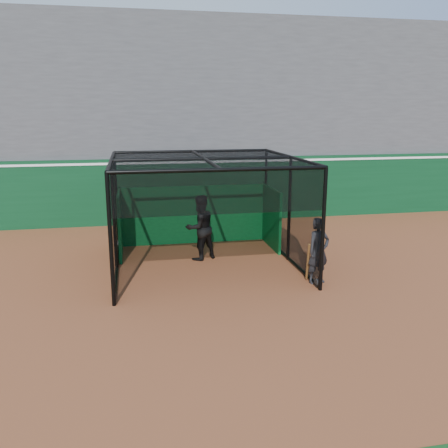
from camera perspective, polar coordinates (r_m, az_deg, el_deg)
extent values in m
plane|color=brown|center=(10.76, 0.14, -9.82)|extent=(120.00, 120.00, 0.00)
cube|color=#0A381B|center=(18.54, -4.95, 4.10)|extent=(50.00, 0.45, 2.50)
cube|color=white|center=(18.40, -5.02, 7.48)|extent=(50.00, 0.50, 0.08)
cube|color=#4C4C4F|center=(22.16, -6.20, 12.41)|extent=(50.00, 7.85, 7.75)
cube|color=#4C4C4F|center=(25.90, -7.18, 22.47)|extent=(50.00, 0.30, 1.20)
cube|color=#074D1F|center=(15.51, -3.64, 1.14)|extent=(4.78, 0.10, 1.90)
cylinder|color=black|center=(11.21, -13.07, -8.60)|extent=(0.08, 0.22, 0.22)
cylinder|color=black|center=(12.02, 11.15, -6.97)|extent=(0.08, 0.22, 0.22)
cylinder|color=black|center=(15.52, -12.57, -2.35)|extent=(0.08, 0.22, 0.22)
cylinder|color=black|center=(16.12, 5.12, -1.48)|extent=(0.08, 0.22, 0.22)
imported|color=black|center=(13.76, -2.91, -0.43)|extent=(1.14, 1.04, 1.90)
imported|color=black|center=(12.12, 11.30, -3.18)|extent=(0.70, 0.56, 1.67)
cylinder|color=#593819|center=(12.16, 10.05, -4.49)|extent=(0.16, 0.39, 1.02)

